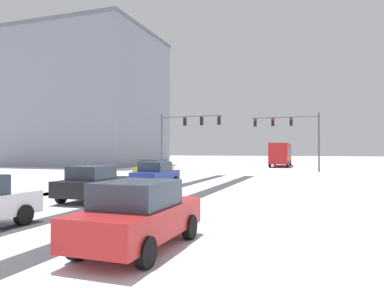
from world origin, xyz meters
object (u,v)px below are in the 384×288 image
object	(u,v)px
bus_oncoming	(281,153)
office_building_far_left_block	(88,100)
traffic_signal_far_right	(291,128)
car_blue_second	(156,174)
car_black_third	(93,183)
traffic_signal_far_left	(185,128)
car_red_fifth	(139,215)
car_yellow_cab_lead	(154,169)

from	to	relation	value
bus_oncoming	office_building_far_left_block	distance (m)	31.17
office_building_far_left_block	traffic_signal_far_right	bearing A→B (deg)	-12.80
car_blue_second	bus_oncoming	size ratio (longest dim) A/B	0.37
traffic_signal_far_right	car_black_third	size ratio (longest dim) A/B	1.79
traffic_signal_far_left	car_red_fifth	distance (m)	31.95
car_blue_second	bus_oncoming	world-z (taller)	bus_oncoming
car_black_third	car_blue_second	bearing A→B (deg)	88.89
office_building_far_left_block	car_black_third	bearing A→B (deg)	-54.55
car_yellow_cab_lead	traffic_signal_far_left	bearing A→B (deg)	97.00
traffic_signal_far_right	bus_oncoming	size ratio (longest dim) A/B	0.67
car_blue_second	bus_oncoming	distance (m)	34.05
traffic_signal_far_left	office_building_far_left_block	size ratio (longest dim) A/B	0.35
traffic_signal_far_right	car_black_third	distance (m)	28.66
traffic_signal_far_left	office_building_far_left_block	bearing A→B (deg)	151.24
car_black_third	office_building_far_left_block	size ratio (longest dim) A/B	0.20
traffic_signal_far_left	car_blue_second	xyz separation A→B (m)	(4.11, -16.63, -4.02)
bus_oncoming	car_yellow_cab_lead	bearing A→B (deg)	-104.76
car_yellow_cab_lead	car_black_third	size ratio (longest dim) A/B	1.01
car_red_fifth	bus_oncoming	world-z (taller)	bus_oncoming
traffic_signal_far_left	car_blue_second	world-z (taller)	traffic_signal_far_left
traffic_signal_far_left	bus_oncoming	xyz separation A→B (m)	(8.75, 17.09, -2.84)
car_yellow_cab_lead	office_building_far_left_block	size ratio (longest dim) A/B	0.20
bus_oncoming	office_building_far_left_block	world-z (taller)	office_building_far_left_block
bus_oncoming	office_building_far_left_block	xyz separation A→B (m)	(-29.47, -5.72, 8.37)
traffic_signal_far_left	car_blue_second	size ratio (longest dim) A/B	1.79
car_yellow_cab_lead	office_building_far_left_block	xyz separation A→B (m)	(-22.07, 22.37, 9.55)
traffic_signal_far_left	bus_oncoming	bearing A→B (deg)	62.88
car_blue_second	car_black_third	bearing A→B (deg)	-91.11
traffic_signal_far_right	office_building_far_left_block	distance (m)	33.08
traffic_signal_far_right	car_blue_second	world-z (taller)	traffic_signal_far_right
car_black_third	office_building_far_left_block	distance (m)	43.64
bus_oncoming	office_building_far_left_block	size ratio (longest dim) A/B	0.53
traffic_signal_far_right	car_red_fifth	distance (m)	34.51
traffic_signal_far_right	bus_oncoming	world-z (taller)	traffic_signal_far_right
traffic_signal_far_right	car_yellow_cab_lead	world-z (taller)	traffic_signal_far_right
traffic_signal_far_left	bus_oncoming	world-z (taller)	traffic_signal_far_left
car_yellow_cab_lead	traffic_signal_far_right	bearing A→B (deg)	57.29
car_yellow_cab_lead	car_red_fifth	size ratio (longest dim) A/B	1.01
traffic_signal_far_right	traffic_signal_far_left	distance (m)	11.83
car_yellow_cab_lead	car_black_third	world-z (taller)	same
car_blue_second	car_black_third	world-z (taller)	same
car_yellow_cab_lead	car_black_third	bearing A→B (deg)	-77.95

